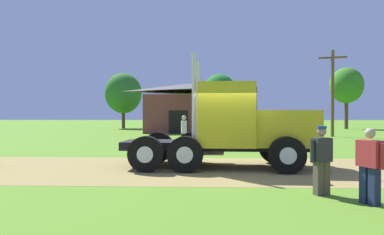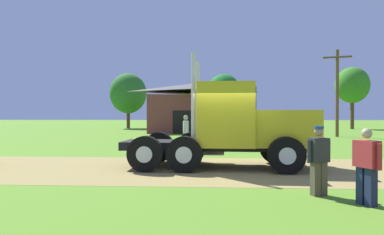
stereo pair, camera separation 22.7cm
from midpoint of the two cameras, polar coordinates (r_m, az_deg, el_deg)
The scene contains 11 objects.
ground_plane at distance 11.74m, azimuth 6.98°, elevation -8.47°, with size 200.00×200.00×0.00m, color #578725.
dirt_track at distance 11.74m, azimuth 6.98°, elevation -8.45°, with size 120.00×5.83×0.01m, color olive.
truck_foreground_white at distance 12.03m, azimuth 7.96°, elevation -1.62°, with size 6.74×2.89×3.81m.
visitor_standing_near at distance 7.92m, azimuth 27.56°, elevation -6.72°, with size 0.44×0.63×1.56m.
visitor_by_barrel at distance 8.41m, azimuth 20.89°, elevation -6.32°, with size 0.57×0.38×1.57m.
visitor_far_side at distance 17.46m, azimuth -0.65°, elevation -2.25°, with size 0.32×0.68×1.79m.
shed_building at distance 36.19m, azimuth 0.55°, elevation 1.49°, with size 10.93×8.50×5.08m.
utility_pole_near at distance 30.77m, azimuth 23.01°, elevation 4.14°, with size 2.16×0.71×7.11m.
tree_left at distance 46.39m, azimuth -10.32°, elevation 3.92°, with size 4.80×4.80×7.24m.
tree_mid at distance 39.85m, azimuth 5.44°, elevation 4.03°, with size 3.94×3.94×6.46m.
tree_right at distance 47.78m, azimuth 25.02°, elevation 4.82°, with size 4.09×4.09×7.74m.
Camera 2 is at (-0.62, -11.57, 1.84)m, focal length 32.38 mm.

